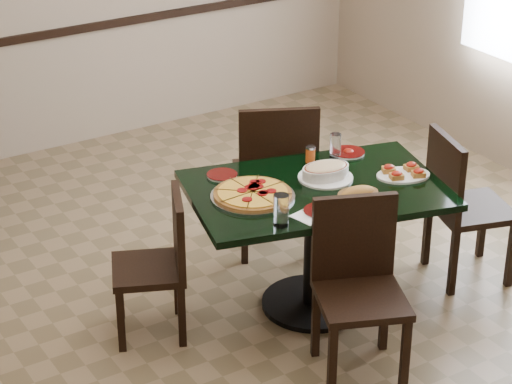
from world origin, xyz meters
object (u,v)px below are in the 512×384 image
lasagna_casserole (326,171)px  bruschetta_platter (403,173)px  chair_far (276,170)px  chair_right (460,200)px  chair_left (162,258)px  pepperoni_pizza (253,194)px  bread_basket (358,196)px  main_table (315,217)px  chair_near (358,278)px

lasagna_casserole → bruschetta_platter: bearing=-22.8°
chair_far → lasagna_casserole: (-0.05, -0.57, 0.23)m
chair_right → chair_left: (-1.72, 0.40, -0.06)m
pepperoni_pizza → bread_basket: 0.55m
main_table → bread_basket: size_ratio=6.28×
chair_near → bread_basket: chair_near is taller
chair_left → bruschetta_platter: size_ratio=2.30×
chair_near → chair_right: size_ratio=1.00×
pepperoni_pizza → main_table: bearing=-12.0°
pepperoni_pizza → bread_basket: bread_basket is taller
main_table → chair_near: size_ratio=1.67×
pepperoni_pizza → bruschetta_platter: 0.86m
main_table → chair_left: chair_left is taller
chair_left → chair_right: bearing=100.5°
chair_far → chair_right: 1.10m
chair_near → bread_basket: bearing=77.2°
main_table → chair_near: 0.58m
lasagna_casserole → bread_basket: bread_basket is taller
main_table → chair_far: (0.15, 0.63, -0.00)m
bruschetta_platter → chair_left: bearing=-175.9°
chair_far → lasagna_casserole: chair_far is taller
chair_far → chair_right: size_ratio=1.10×
chair_far → bread_basket: bearing=110.4°
pepperoni_pizza → bruschetta_platter: bruschetta_platter is taller
chair_right → bread_basket: bearing=113.2°
chair_far → chair_near: (-0.28, -1.19, -0.05)m
chair_far → bruschetta_platter: bearing=138.5°
pepperoni_pizza → chair_right: bearing=-11.4°
chair_right → lasagna_casserole: bearing=90.2°
chair_right → pepperoni_pizza: size_ratio=2.04×
chair_far → lasagna_casserole: 0.61m
main_table → chair_right: bearing=3.1°
chair_near → pepperoni_pizza: bearing=131.6°
lasagna_casserole → bread_basket: (-0.03, -0.33, -0.01)m
chair_right → lasagna_casserole: (-0.79, 0.24, 0.29)m
lasagna_casserole → main_table: bearing=-144.6°
chair_far → chair_near: chair_far is taller
main_table → chair_near: bearing=-89.1°
chair_left → pepperoni_pizza: chair_left is taller
chair_right → bruschetta_platter: bearing=102.6°
pepperoni_pizza → bruschetta_platter: (0.83, -0.22, 0.01)m
lasagna_casserole → pepperoni_pizza: bearing=-176.4°
lasagna_casserole → bruschetta_platter: size_ratio=0.85×
chair_left → bruschetta_platter: chair_left is taller
chair_near → main_table: bearing=99.1°
chair_right → lasagna_casserole: chair_right is taller
bread_basket → bruschetta_platter: size_ratio=0.69×
chair_far → bread_basket: size_ratio=4.12×
chair_right → chair_far: bearing=59.5°
pepperoni_pizza → lasagna_casserole: 0.46m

